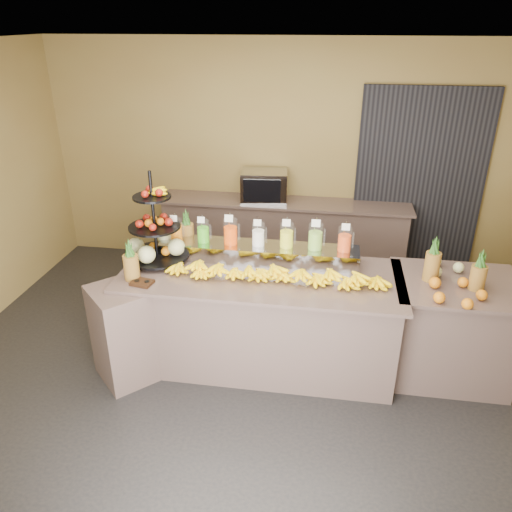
% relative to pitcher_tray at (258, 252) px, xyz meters
% --- Properties ---
extents(ground, '(6.00, 6.00, 0.00)m').
position_rel_pitcher_tray_xyz_m(ground, '(0.07, -0.58, -1.01)').
color(ground, black).
rests_on(ground, ground).
extents(room_envelope, '(6.04, 5.02, 2.82)m').
position_rel_pitcher_tray_xyz_m(room_envelope, '(0.25, 0.21, 0.87)').
color(room_envelope, olive).
rests_on(room_envelope, ground).
extents(buffet_counter, '(2.75, 1.25, 0.93)m').
position_rel_pitcher_tray_xyz_m(buffet_counter, '(-0.05, -0.32, -0.54)').
color(buffet_counter, gray).
rests_on(buffet_counter, ground).
extents(right_counter, '(1.08, 0.88, 0.93)m').
position_rel_pitcher_tray_xyz_m(right_counter, '(1.77, -0.18, -0.54)').
color(right_counter, gray).
rests_on(right_counter, ground).
extents(back_ledge, '(3.10, 0.55, 0.93)m').
position_rel_pitcher_tray_xyz_m(back_ledge, '(0.07, 1.67, -0.54)').
color(back_ledge, gray).
rests_on(back_ledge, ground).
extents(pitcher_tray, '(1.85, 0.30, 0.15)m').
position_rel_pitcher_tray_xyz_m(pitcher_tray, '(0.00, 0.00, 0.00)').
color(pitcher_tray, gray).
rests_on(pitcher_tray, buffet_counter).
extents(juice_pitcher_orange_a, '(0.11, 0.12, 0.28)m').
position_rel_pitcher_tray_xyz_m(juice_pitcher_orange_a, '(-0.78, -0.00, 0.17)').
color(juice_pitcher_orange_a, silver).
rests_on(juice_pitcher_orange_a, pitcher_tray).
extents(juice_pitcher_green, '(0.11, 0.12, 0.28)m').
position_rel_pitcher_tray_xyz_m(juice_pitcher_green, '(-0.52, -0.00, 0.17)').
color(juice_pitcher_green, silver).
rests_on(juice_pitcher_green, pitcher_tray).
extents(juice_pitcher_orange_b, '(0.13, 0.14, 0.32)m').
position_rel_pitcher_tray_xyz_m(juice_pitcher_orange_b, '(-0.26, -0.00, 0.18)').
color(juice_pitcher_orange_b, silver).
rests_on(juice_pitcher_orange_b, pitcher_tray).
extents(juice_pitcher_milk, '(0.12, 0.12, 0.28)m').
position_rel_pitcher_tray_xyz_m(juice_pitcher_milk, '(-0.00, -0.00, 0.17)').
color(juice_pitcher_milk, silver).
rests_on(juice_pitcher_milk, pitcher_tray).
extents(juice_pitcher_lemon, '(0.13, 0.13, 0.30)m').
position_rel_pitcher_tray_xyz_m(juice_pitcher_lemon, '(0.26, -0.00, 0.18)').
color(juice_pitcher_lemon, silver).
rests_on(juice_pitcher_lemon, pitcher_tray).
extents(juice_pitcher_lime, '(0.13, 0.14, 0.32)m').
position_rel_pitcher_tray_xyz_m(juice_pitcher_lime, '(0.52, -0.00, 0.18)').
color(juice_pitcher_lime, silver).
rests_on(juice_pitcher_lime, pitcher_tray).
extents(juice_pitcher_orange_c, '(0.12, 0.13, 0.30)m').
position_rel_pitcher_tray_xyz_m(juice_pitcher_orange_c, '(0.78, -0.00, 0.17)').
color(juice_pitcher_orange_c, silver).
rests_on(juice_pitcher_orange_c, pitcher_tray).
extents(banana_heap, '(1.96, 0.18, 0.16)m').
position_rel_pitcher_tray_xyz_m(banana_heap, '(0.19, -0.35, -0.00)').
color(banana_heap, yellow).
rests_on(banana_heap, buffet_counter).
extents(fruit_stand, '(0.76, 0.76, 0.85)m').
position_rel_pitcher_tray_xyz_m(fruit_stand, '(-0.90, -0.14, 0.14)').
color(fruit_stand, black).
rests_on(fruit_stand, buffet_counter).
extents(condiment_caddy, '(0.20, 0.17, 0.03)m').
position_rel_pitcher_tray_xyz_m(condiment_caddy, '(-0.91, -0.62, -0.06)').
color(condiment_caddy, black).
rests_on(condiment_caddy, buffet_counter).
extents(pineapple_left_a, '(0.13, 0.13, 0.38)m').
position_rel_pitcher_tray_xyz_m(pineapple_left_a, '(-1.02, -0.54, 0.07)').
color(pineapple_left_a, brown).
rests_on(pineapple_left_a, buffet_counter).
extents(pineapple_left_b, '(0.14, 0.14, 0.41)m').
position_rel_pitcher_tray_xyz_m(pineapple_left_b, '(-0.73, 0.16, 0.08)').
color(pineapple_left_b, brown).
rests_on(pineapple_left_b, buffet_counter).
extents(right_fruit_pile, '(0.49, 0.47, 0.26)m').
position_rel_pitcher_tray_xyz_m(right_fruit_pile, '(1.68, -0.32, 0.01)').
color(right_fruit_pile, brown).
rests_on(right_fruit_pile, right_counter).
extents(oven_warmer, '(0.59, 0.44, 0.37)m').
position_rel_pitcher_tray_xyz_m(oven_warmer, '(-0.18, 1.67, 0.11)').
color(oven_warmer, gray).
rests_on(oven_warmer, back_ledge).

